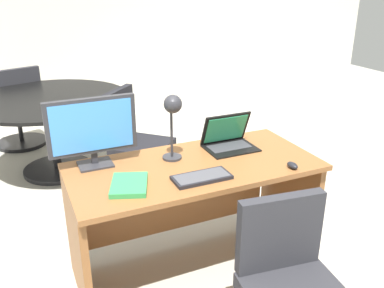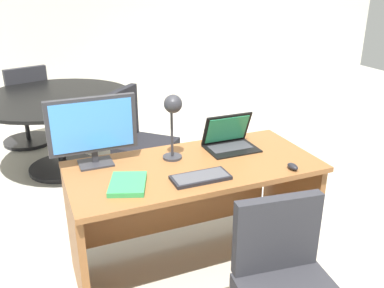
# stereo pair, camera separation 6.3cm
# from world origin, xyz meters

# --- Properties ---
(ground) EXTENTS (12.00, 12.00, 0.00)m
(ground) POSITION_xyz_m (0.00, 1.50, 0.00)
(ground) COLOR #B7B2A3
(back_wall) EXTENTS (10.00, 0.10, 2.80)m
(back_wall) POSITION_xyz_m (0.00, 3.91, 1.40)
(back_wall) COLOR silver
(back_wall) RESTS_ON ground
(desk) EXTENTS (1.50, 0.71, 0.75)m
(desk) POSITION_xyz_m (0.00, 0.05, 0.51)
(desk) COLOR brown
(desk) RESTS_ON ground
(monitor) EXTENTS (0.52, 0.16, 0.42)m
(monitor) POSITION_xyz_m (-0.55, 0.23, 0.98)
(monitor) COLOR #2D2D33
(monitor) RESTS_ON desk
(laptop) EXTENTS (0.33, 0.25, 0.23)m
(laptop) POSITION_xyz_m (0.32, 0.17, 0.81)
(laptop) COLOR black
(laptop) RESTS_ON desk
(keyboard) EXTENTS (0.33, 0.15, 0.02)m
(keyboard) POSITION_xyz_m (-0.04, -0.19, 0.76)
(keyboard) COLOR black
(keyboard) RESTS_ON desk
(mouse) EXTENTS (0.05, 0.08, 0.04)m
(mouse) POSITION_xyz_m (0.51, -0.28, 0.76)
(mouse) COLOR black
(mouse) RESTS_ON desk
(desk_lamp) EXTENTS (0.12, 0.14, 0.41)m
(desk_lamp) POSITION_xyz_m (-0.09, 0.11, 1.05)
(desk_lamp) COLOR #2D2D33
(desk_lamp) RESTS_ON desk
(book) EXTENTS (0.27, 0.31, 0.03)m
(book) POSITION_xyz_m (-0.44, -0.12, 0.76)
(book) COLOR green
(book) RESTS_ON desk
(meeting_table) EXTENTS (1.47, 1.47, 0.76)m
(meeting_table) POSITION_xyz_m (-0.63, 1.88, 0.58)
(meeting_table) COLOR black
(meeting_table) RESTS_ON ground
(meeting_chair_near) EXTENTS (0.66, 0.66, 0.89)m
(meeting_chair_near) POSITION_xyz_m (0.01, 1.27, 0.35)
(meeting_chair_near) COLOR black
(meeting_chair_near) RESTS_ON ground
(meeting_chair_far) EXTENTS (0.58, 0.59, 0.91)m
(meeting_chair_far) POSITION_xyz_m (-0.90, 2.73, 0.36)
(meeting_chair_far) COLOR black
(meeting_chair_far) RESTS_ON ground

